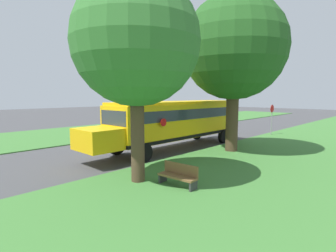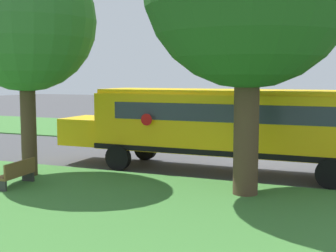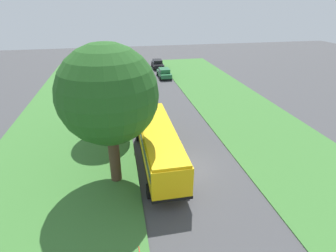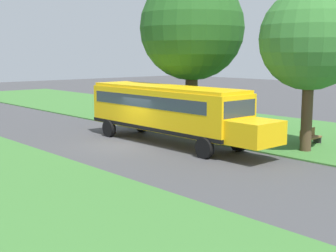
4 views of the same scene
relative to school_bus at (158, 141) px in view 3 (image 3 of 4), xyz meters
name	(u,v)px [view 3 (image 3 of 4)]	position (x,y,z in m)	size (l,w,h in m)	color
ground_plane	(189,168)	(2.25, -1.25, -1.92)	(120.00, 120.00, 0.00)	#424244
grass_verge	(53,183)	(-7.75, -1.25, -1.88)	(12.00, 80.00, 0.08)	#3D7533
grass_far_side	(294,156)	(11.25, -1.25, -1.89)	(10.00, 80.00, 0.07)	#3D7533
school_bus	(158,141)	(0.00, 0.00, 0.00)	(2.85, 12.42, 3.16)	yellow
car_white_nearest	(134,89)	(-0.55, 17.02, -1.05)	(2.02, 4.40, 1.56)	silver
car_green_middle	(164,73)	(5.05, 24.82, -1.05)	(2.02, 4.40, 1.56)	#236038
car_black_furthest	(158,63)	(5.05, 31.85, -1.05)	(2.02, 4.40, 1.56)	black
oak_tree_beside_bus	(109,95)	(-3.21, -1.71, 4.54)	(6.34, 6.34, 9.63)	#4C3826
oak_tree_roadside_mid	(106,76)	(-3.65, 6.33, 3.61)	(4.99, 4.99, 8.10)	#4C3826
park_bench	(95,132)	(-5.16, 5.56, -1.45)	(1.63, 0.62, 0.92)	brown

